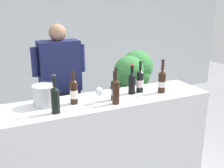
% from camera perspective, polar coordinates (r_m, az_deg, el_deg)
% --- Properties ---
extents(wall_back, '(8.00, 0.10, 2.80)m').
position_cam_1_polar(wall_back, '(5.01, -14.28, 10.63)').
color(wall_back, silver).
rests_on(wall_back, ground_plane).
extents(counter, '(2.35, 0.55, 0.98)m').
position_cam_1_polar(counter, '(2.85, -2.54, -12.75)').
color(counter, white).
rests_on(counter, ground_plane).
extents(wine_bottle_0, '(0.07, 0.07, 0.30)m').
position_cam_1_polar(wine_bottle_0, '(2.62, 0.55, -1.12)').
color(wine_bottle_0, black).
rests_on(wine_bottle_0, counter).
extents(wine_bottle_1, '(0.08, 0.08, 0.36)m').
position_cam_1_polar(wine_bottle_1, '(2.88, 10.72, 0.63)').
color(wine_bottle_1, black).
rests_on(wine_bottle_1, counter).
extents(wine_bottle_3, '(0.07, 0.07, 0.32)m').
position_cam_1_polar(wine_bottle_3, '(2.79, 4.30, 0.39)').
color(wine_bottle_3, black).
rests_on(wine_bottle_3, counter).
extents(wine_bottle_4, '(0.07, 0.07, 0.35)m').
position_cam_1_polar(wine_bottle_4, '(2.50, 0.86, -1.40)').
color(wine_bottle_4, black).
rests_on(wine_bottle_4, counter).
extents(wine_bottle_5, '(0.08, 0.08, 0.34)m').
position_cam_1_polar(wine_bottle_5, '(2.86, 6.05, 0.66)').
color(wine_bottle_5, black).
rests_on(wine_bottle_5, counter).
extents(wine_bottle_6, '(0.08, 0.08, 0.35)m').
position_cam_1_polar(wine_bottle_6, '(2.34, -12.15, -3.07)').
color(wine_bottle_6, black).
rests_on(wine_bottle_6, counter).
extents(wine_bottle_7, '(0.07, 0.07, 0.33)m').
position_cam_1_polar(wine_bottle_7, '(2.53, -8.26, -1.54)').
color(wine_bottle_7, black).
rests_on(wine_bottle_7, counter).
extents(wine_glass, '(0.08, 0.08, 0.16)m').
position_cam_1_polar(wine_glass, '(2.52, -2.80, -1.80)').
color(wine_glass, silver).
rests_on(wine_glass, counter).
extents(ice_bucket, '(0.22, 0.22, 0.20)m').
position_cam_1_polar(ice_bucket, '(2.55, -14.36, -2.35)').
color(ice_bucket, silver).
rests_on(ice_bucket, counter).
extents(person_server, '(0.61, 0.24, 1.69)m').
position_cam_1_polar(person_server, '(3.15, -10.88, -3.34)').
color(person_server, black).
rests_on(person_server, ground_plane).
extents(potted_shrub, '(0.64, 0.56, 1.27)m').
position_cam_1_polar(potted_shrub, '(3.83, 4.41, 0.52)').
color(potted_shrub, brown).
rests_on(potted_shrub, ground_plane).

